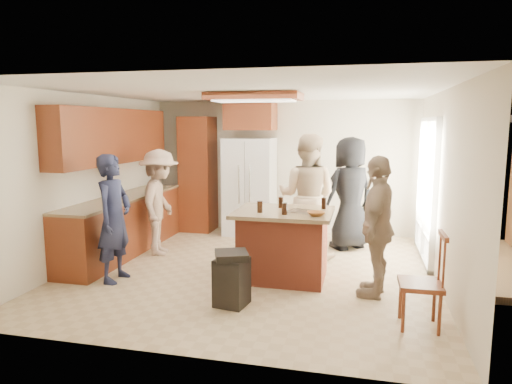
% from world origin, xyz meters
% --- Properties ---
extents(person_front_left, '(0.47, 0.63, 1.68)m').
position_xyz_m(person_front_left, '(-1.65, -0.81, 0.84)').
color(person_front_left, '#1C1F38').
rests_on(person_front_left, ground).
extents(person_behind_left, '(1.00, 0.70, 1.92)m').
position_xyz_m(person_behind_left, '(0.68, 0.85, 0.96)').
color(person_behind_left, tan).
rests_on(person_behind_left, ground).
extents(person_behind_right, '(1.08, 1.04, 1.86)m').
position_xyz_m(person_behind_right, '(1.31, 1.51, 0.93)').
color(person_behind_right, black).
rests_on(person_behind_right, ground).
extents(person_side_right, '(0.68, 1.07, 1.70)m').
position_xyz_m(person_side_right, '(1.69, -0.57, 0.85)').
color(person_side_right, '#9E846C').
rests_on(person_side_right, ground).
extents(person_counter, '(0.71, 1.16, 1.67)m').
position_xyz_m(person_counter, '(-1.61, 0.48, 0.84)').
color(person_counter, tan).
rests_on(person_counter, ground).
extents(left_cabinetry, '(0.64, 3.00, 2.30)m').
position_xyz_m(left_cabinetry, '(-2.24, 0.40, 0.96)').
color(left_cabinetry, maroon).
rests_on(left_cabinetry, ground).
extents(back_wall_units, '(1.80, 0.60, 2.45)m').
position_xyz_m(back_wall_units, '(-1.33, 2.20, 1.38)').
color(back_wall_units, maroon).
rests_on(back_wall_units, ground).
extents(refrigerator, '(0.90, 0.76, 1.80)m').
position_xyz_m(refrigerator, '(-0.55, 2.12, 0.90)').
color(refrigerator, white).
rests_on(refrigerator, ground).
extents(kitchen_island, '(1.28, 1.03, 0.93)m').
position_xyz_m(kitchen_island, '(0.50, -0.23, 0.47)').
color(kitchen_island, '#973B27').
rests_on(kitchen_island, ground).
extents(island_items, '(0.91, 0.68, 0.15)m').
position_xyz_m(island_items, '(0.74, -0.33, 0.97)').
color(island_items, silver).
rests_on(island_items, kitchen_island).
extents(trash_bin, '(0.47, 0.47, 0.63)m').
position_xyz_m(trash_bin, '(0.09, -1.27, 0.32)').
color(trash_bin, black).
rests_on(trash_bin, ground).
extents(spindle_chair, '(0.42, 0.42, 0.99)m').
position_xyz_m(spindle_chair, '(2.13, -1.38, 0.45)').
color(spindle_chair, maroon).
rests_on(spindle_chair, ground).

